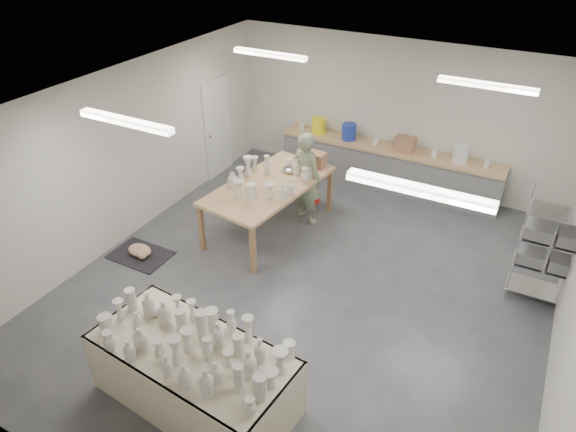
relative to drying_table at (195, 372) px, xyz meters
The scene contains 9 objects.
room 3.11m from the drying_table, 87.13° to the left, with size 8.00×8.02×3.00m.
back_counter 6.28m from the drying_table, 87.89° to the left, with size 4.60×0.60×1.24m.
wire_shelf 5.29m from the drying_table, 49.26° to the left, with size 0.88×0.48×1.80m.
drying_table is the anchor object (origin of this frame).
work_table 3.97m from the drying_table, 105.88° to the left, with size 1.55×2.65×1.31m.
rug 3.32m from the drying_table, 143.96° to the left, with size 1.00×0.70×0.02m, color black.
cat 3.28m from the drying_table, 143.94° to the left, with size 0.46×0.35×0.19m.
potter 4.40m from the drying_table, 98.90° to the left, with size 0.65×0.42×1.77m, color gray.
red_stool 4.65m from the drying_table, 98.38° to the left, with size 0.35×0.35×0.28m.
Camera 1 is at (2.69, -5.74, 5.26)m, focal length 32.00 mm.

